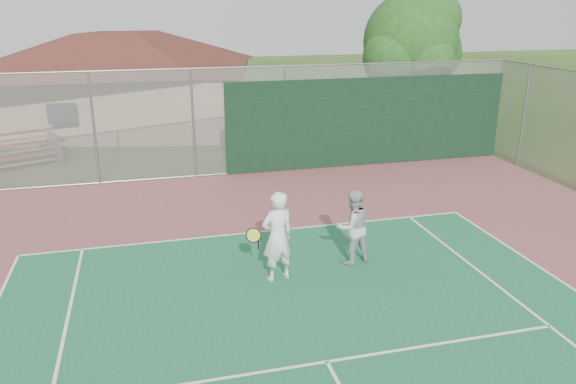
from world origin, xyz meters
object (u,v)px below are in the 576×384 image
Objects in this scene: tree at (413,44)px; bleachers at (14,149)px; player_white_front at (277,237)px; player_grey_back at (352,228)px; clubhouse at (121,71)px.

bleachers is at bearing 177.04° from tree.
player_grey_back is (1.75, 0.37, -0.12)m from player_white_front.
clubhouse is 16.58m from player_white_front.
player_white_front is (-7.76, -10.09, -2.98)m from tree.
tree is at bearing -25.57° from bleachers.
player_white_front is at bearing 0.03° from player_grey_back.
clubhouse is at bearing 150.97° from tree.
bleachers is 1.77× the size of player_white_front.
tree is 3.17× the size of player_white_front.
player_white_front is 1.14× the size of player_grey_back.
clubhouse is at bearing -93.23° from player_white_front.
clubhouse is 3.91× the size of bleachers.
player_white_front reaches higher than bleachers.
tree reaches higher than clubhouse.
player_grey_back is (-6.01, -9.71, -3.10)m from tree.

